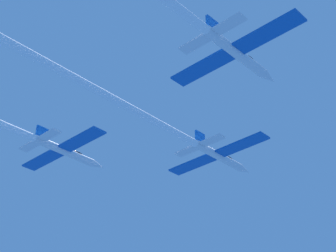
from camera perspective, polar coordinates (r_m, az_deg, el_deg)
jet_lead at (r=77.67m, az=-0.57°, el=0.03°), size 18.80×50.93×3.11m
jet_left_wing at (r=82.39m, az=-17.06°, el=0.06°), size 18.80×46.19×3.11m
jet_right_wing at (r=59.05m, az=-0.17°, el=13.34°), size 18.80×49.69×3.11m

